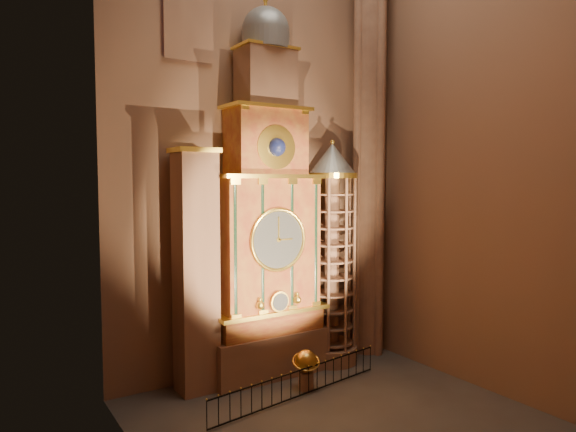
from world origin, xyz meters
TOP-DOWN VIEW (x-y plane):
  - floor at (0.00, 0.00)m, footprint 14.00×14.00m
  - wall_back at (0.00, 6.00)m, footprint 22.00×0.00m
  - wall_left at (-7.00, 0.00)m, footprint 0.00×22.00m
  - wall_right at (7.00, 0.00)m, footprint 0.00×22.00m
  - astronomical_clock at (0.00, 4.96)m, footprint 5.60×2.41m
  - portrait_tower at (-3.40, 4.98)m, footprint 1.80×1.60m
  - stair_turret at (3.50, 4.70)m, footprint 2.50×2.50m
  - gothic_pier at (6.10, 5.00)m, footprint 2.04×2.04m
  - celestial_globe at (0.53, 2.57)m, footprint 1.51×1.47m
  - iron_railing at (-0.16, 2.02)m, footprint 8.78×1.34m

SIDE VIEW (x-z plane):
  - floor at x=0.00m, z-range 0.00..0.00m
  - iron_railing at x=-0.16m, z-range 0.05..1.16m
  - celestial_globe at x=0.53m, z-range 0.17..1.87m
  - portrait_tower at x=-3.40m, z-range 0.05..10.25m
  - stair_turret at x=3.50m, z-range -0.13..10.67m
  - astronomical_clock at x=0.00m, z-range -1.67..15.03m
  - wall_back at x=0.00m, z-range 0.00..22.00m
  - wall_left at x=-7.00m, z-range 0.00..22.00m
  - wall_right at x=7.00m, z-range 0.00..22.00m
  - gothic_pier at x=6.10m, z-range 0.00..22.00m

